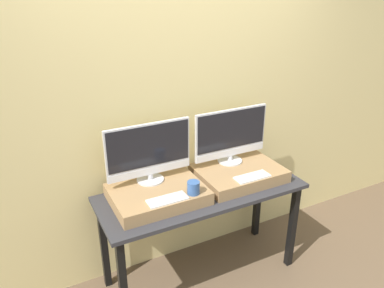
{
  "coord_description": "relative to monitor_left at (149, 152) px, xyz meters",
  "views": [
    {
      "loc": [
        -1.17,
        -1.81,
        2.22
      ],
      "look_at": [
        0.0,
        0.46,
        1.1
      ],
      "focal_mm": 35.0,
      "sensor_mm": 36.0,
      "label": 1
    }
  ],
  "objects": [
    {
      "name": "wall_back",
      "position": [
        0.34,
        0.2,
        0.19
      ],
      "size": [
        8.0,
        0.04,
        2.6
      ],
      "color": "#DBC684",
      "rests_on": "ground_plane"
    },
    {
      "name": "workbench",
      "position": [
        0.34,
        -0.16,
        -0.42
      ],
      "size": [
        1.55,
        0.59,
        0.79
      ],
      "color": "#2D2D33",
      "rests_on": "ground_plane"
    },
    {
      "name": "wooden_riser_left",
      "position": [
        0.0,
        -0.13,
        -0.27
      ],
      "size": [
        0.65,
        0.48,
        0.09
      ],
      "color": "#99754C",
      "rests_on": "workbench"
    },
    {
      "name": "monitor_left",
      "position": [
        0.0,
        0.0,
        0.0
      ],
      "size": [
        0.63,
        0.2,
        0.44
      ],
      "color": "silver",
      "rests_on": "wooden_riser_left"
    },
    {
      "name": "keyboard_left",
      "position": [
        0.0,
        -0.31,
        -0.22
      ],
      "size": [
        0.27,
        0.11,
        0.01
      ],
      "color": "silver",
      "rests_on": "wooden_riser_left"
    },
    {
      "name": "mug",
      "position": [
        0.19,
        -0.31,
        -0.18
      ],
      "size": [
        0.09,
        0.09,
        0.09
      ],
      "color": "#335693",
      "rests_on": "wooden_riser_left"
    },
    {
      "name": "wooden_riser_right",
      "position": [
        0.68,
        -0.13,
        -0.27
      ],
      "size": [
        0.65,
        0.48,
        0.09
      ],
      "color": "#99754C",
      "rests_on": "workbench"
    },
    {
      "name": "monitor_right",
      "position": [
        0.68,
        0.0,
        0.0
      ],
      "size": [
        0.63,
        0.2,
        0.44
      ],
      "color": "silver",
      "rests_on": "wooden_riser_right"
    },
    {
      "name": "keyboard_right",
      "position": [
        0.68,
        -0.31,
        -0.22
      ],
      "size": [
        0.27,
        0.11,
        0.01
      ],
      "color": "silver",
      "rests_on": "wooden_riser_right"
    }
  ]
}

